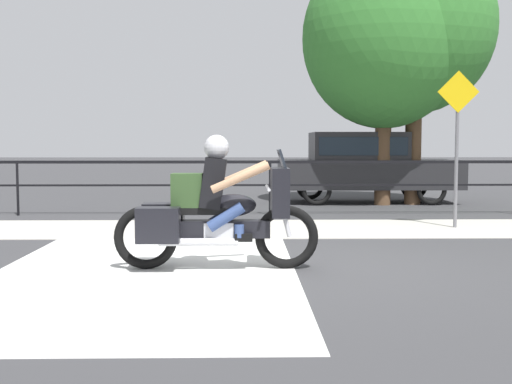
{
  "coord_description": "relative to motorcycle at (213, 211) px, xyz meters",
  "views": [
    {
      "loc": [
        -0.54,
        -7.46,
        1.46
      ],
      "look_at": [
        -0.39,
        0.36,
        0.86
      ],
      "focal_mm": 45.0,
      "sensor_mm": 36.0,
      "label": 1
    }
  ],
  "objects": [
    {
      "name": "ground_plane",
      "position": [
        0.9,
        0.09,
        -0.68
      ],
      "size": [
        120.0,
        120.0,
        0.0
      ],
      "primitive_type": "plane",
      "color": "#38383A"
    },
    {
      "name": "sidewalk_band",
      "position": [
        0.9,
        3.49,
        -0.67
      ],
      "size": [
        44.0,
        2.4,
        0.01
      ],
      "primitive_type": "cube",
      "color": "#B7B2A8",
      "rests_on": "ground"
    },
    {
      "name": "crosswalk_band",
      "position": [
        -0.76,
        -0.11,
        -0.67
      ],
      "size": [
        3.42,
        6.0,
        0.01
      ],
      "primitive_type": "cube",
      "color": "silver",
      "rests_on": "ground"
    },
    {
      "name": "fence_railing",
      "position": [
        0.9,
        5.61,
        0.2
      ],
      "size": [
        36.0,
        0.05,
        1.11
      ],
      "color": "black",
      "rests_on": "ground"
    },
    {
      "name": "motorcycle",
      "position": [
        0.0,
        0.0,
        0.0
      ],
      "size": [
        2.37,
        0.76,
        1.55
      ],
      "rotation": [
        0.0,
        0.0,
        0.04
      ],
      "color": "black",
      "rests_on": "ground"
    },
    {
      "name": "parked_car",
      "position": [
        3.33,
        8.37,
        0.3
      ],
      "size": [
        4.38,
        1.71,
        1.73
      ],
      "rotation": [
        0.0,
        0.0,
        0.0
      ],
      "color": "#232326",
      "rests_on": "ground"
    },
    {
      "name": "street_sign",
      "position": [
        4.01,
        3.54,
        1.0
      ],
      "size": [
        0.71,
        0.06,
        2.68
      ],
      "color": "slate",
      "rests_on": "ground"
    },
    {
      "name": "tree_behind_sign",
      "position": [
        4.4,
        7.87,
        3.49
      ],
      "size": [
        3.71,
        3.71,
        6.23
      ],
      "color": "brown",
      "rests_on": "ground"
    },
    {
      "name": "tree_behind_car",
      "position": [
        3.65,
        7.74,
        3.22
      ],
      "size": [
        3.84,
        3.84,
        6.03
      ],
      "color": "brown",
      "rests_on": "ground"
    }
  ]
}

